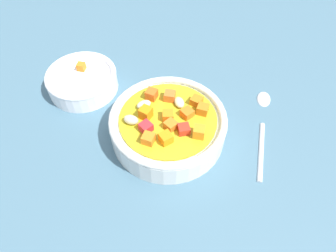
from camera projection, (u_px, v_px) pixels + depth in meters
ground_plane at (168, 138)px, 52.56cm from camera, size 140.00×140.00×2.00cm
soup_bowl_main at (168, 125)px, 49.57cm from camera, size 19.12×19.12×6.49cm
spoon at (263, 120)px, 53.30cm from camera, size 4.85×19.99×0.98cm
side_bowl_small at (82, 80)px, 57.31cm from camera, size 13.30×13.30×4.54cm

